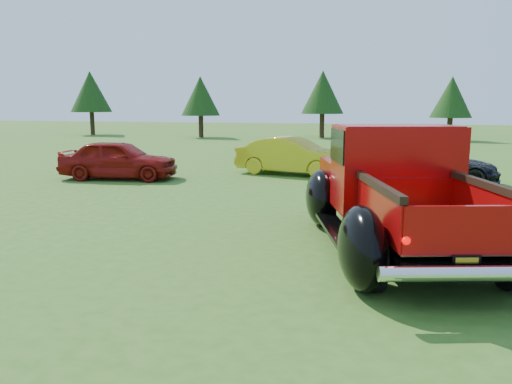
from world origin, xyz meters
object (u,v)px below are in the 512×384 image
object	(u,v)px
tree_mid_right	(452,97)
show_car_red	(119,159)
tree_mid_left	(323,92)
show_car_grey	(430,164)
tree_far_west	(91,92)
show_car_yellow	(293,156)
pickup_truck	(394,188)
tree_west	(200,96)

from	to	relation	value
tree_mid_right	show_car_red	size ratio (longest dim) A/B	1.13
tree_mid_left	show_car_grey	world-z (taller)	tree_mid_left
tree_mid_left	show_car_grey	size ratio (longest dim) A/B	1.20
tree_far_west	show_car_yellow	world-z (taller)	tree_far_west
show_car_grey	show_car_red	bearing A→B (deg)	106.29
tree_far_west	pickup_truck	size ratio (longest dim) A/B	0.86
tree_far_west	show_car_yellow	bearing A→B (deg)	-43.78
tree_mid_right	tree_far_west	bearing A→B (deg)	180.00
pickup_truck	show_car_yellow	world-z (taller)	pickup_truck
tree_far_west	tree_mid_right	world-z (taller)	tree_far_west
tree_mid_right	show_car_yellow	distance (m)	21.16
show_car_grey	pickup_truck	bearing A→B (deg)	177.13
show_car_yellow	show_car_grey	bearing A→B (deg)	-87.39
tree_far_west	pickup_truck	distance (m)	36.96
tree_mid_left	show_car_yellow	bearing A→B (deg)	-85.84
tree_mid_left	pickup_truck	xyz separation A→B (m)	(4.85, -29.13, -2.38)
tree_far_west	show_car_yellow	size ratio (longest dim) A/B	1.29
tree_mid_left	show_car_grey	bearing A→B (deg)	-74.13
pickup_truck	show_car_grey	bearing A→B (deg)	65.27
show_car_red	pickup_truck	bearing A→B (deg)	-131.75
tree_west	tree_mid_right	distance (m)	18.03
pickup_truck	show_car_yellow	distance (m)	9.12
tree_mid_left	pickup_truck	world-z (taller)	tree_mid_left
show_car_red	show_car_yellow	size ratio (longest dim) A/B	0.96
tree_far_west	show_car_red	xyz separation A→B (m)	(15.04, -22.18, -2.86)
tree_mid_left	tree_mid_right	distance (m)	9.06
tree_mid_right	show_car_red	world-z (taller)	tree_mid_right
tree_far_west	tree_west	distance (m)	10.06
tree_west	tree_mid_left	xyz separation A→B (m)	(9.00, 2.00, 0.27)
tree_mid_right	show_car_yellow	size ratio (longest dim) A/B	1.09
tree_west	pickup_truck	distance (m)	30.53
tree_mid_right	show_car_yellow	xyz separation A→B (m)	(-7.50, -19.65, -2.31)
tree_mid_right	show_car_grey	size ratio (longest dim) A/B	1.05
show_car_yellow	show_car_grey	xyz separation A→B (m)	(4.58, -0.75, -0.06)
tree_west	tree_mid_left	distance (m)	9.22
pickup_truck	tree_west	bearing A→B (deg)	101.41
tree_far_west	tree_west	world-z (taller)	tree_far_west
tree_west	show_car_red	distance (m)	21.91
tree_west	show_car_red	xyz separation A→B (m)	(5.04, -21.18, -2.45)
show_car_yellow	show_car_grey	size ratio (longest dim) A/B	0.97
tree_mid_left	tree_mid_right	world-z (taller)	tree_mid_left
pickup_truck	show_car_yellow	bearing A→B (deg)	95.90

